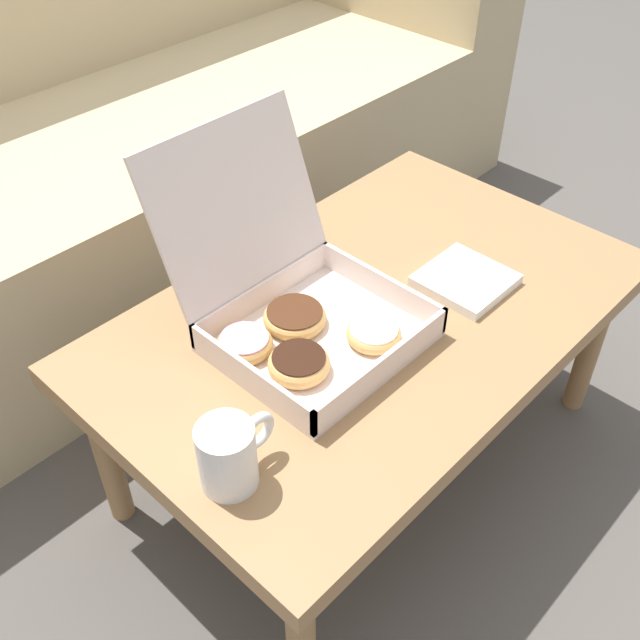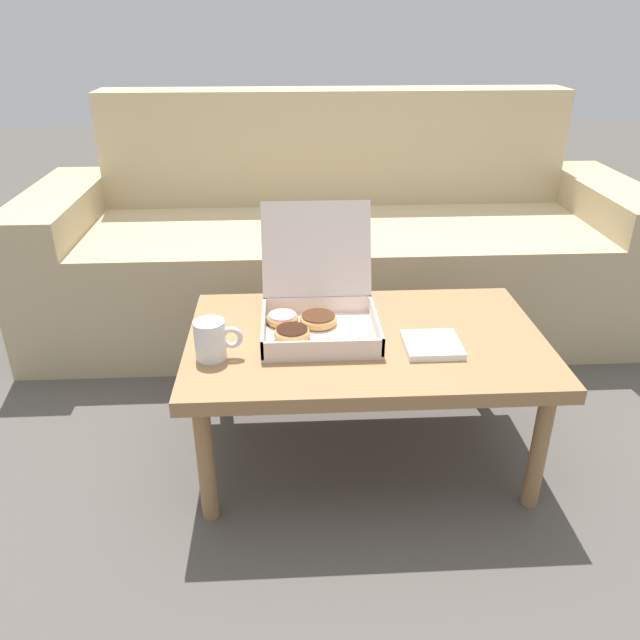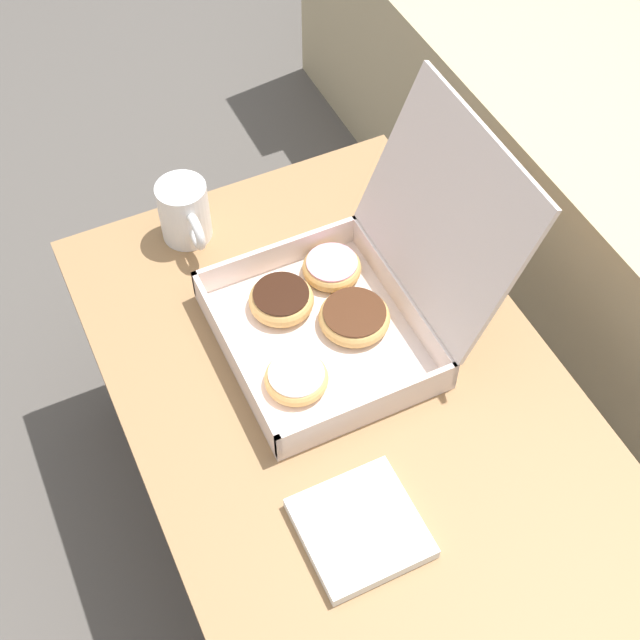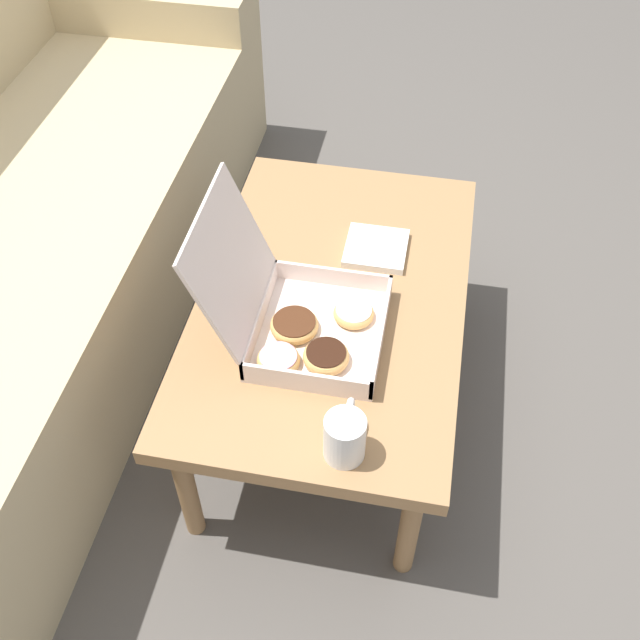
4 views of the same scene
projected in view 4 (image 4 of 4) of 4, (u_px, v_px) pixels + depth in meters
ground_plane at (287, 391)px, 2.04m from camera, size 12.00×12.00×0.00m
coffee_table at (332, 307)px, 1.76m from camera, size 0.98×0.61×0.40m
pastry_box at (298, 320)px, 1.60m from camera, size 0.32×0.38×0.32m
coffee_mug at (345, 436)px, 1.41m from camera, size 0.12×0.08×0.10m
napkin_stack at (376, 248)px, 1.82m from camera, size 0.15×0.15×0.02m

